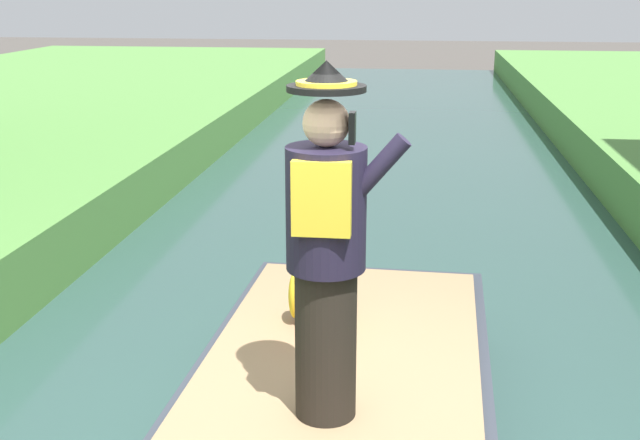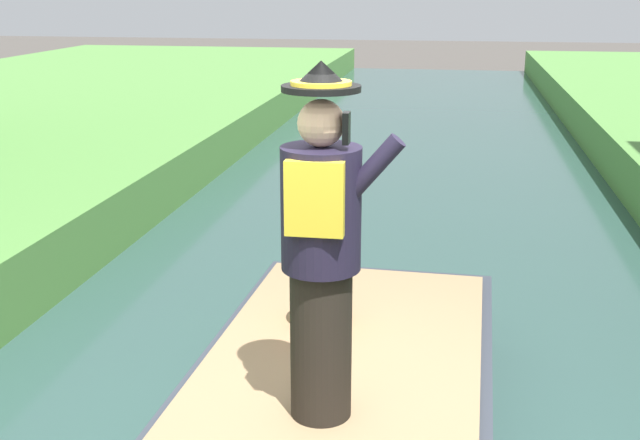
{
  "view_description": "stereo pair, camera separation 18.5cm",
  "coord_description": "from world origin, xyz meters",
  "views": [
    {
      "loc": [
        0.43,
        -3.76,
        2.9
      ],
      "look_at": [
        -0.11,
        0.55,
        1.61
      ],
      "focal_mm": 44.6,
      "sensor_mm": 36.0,
      "label": 1
    },
    {
      "loc": [
        0.61,
        -3.73,
        2.9
      ],
      "look_at": [
        -0.11,
        0.55,
        1.61
      ],
      "focal_mm": 44.6,
      "sensor_mm": 36.0,
      "label": 2
    }
  ],
  "objects": [
    {
      "name": "boat",
      "position": [
        0.0,
        0.3,
        0.4
      ],
      "size": [
        1.94,
        4.26,
        0.61
      ],
      "color": "#333842",
      "rests_on": "canal_water"
    },
    {
      "name": "person_pirate",
      "position": [
        -0.01,
        -0.03,
        1.64
      ],
      "size": [
        0.61,
        0.42,
        1.85
      ],
      "rotation": [
        0.0,
        0.0,
        0.15
      ],
      "color": "black",
      "rests_on": "boat"
    },
    {
      "name": "parrot_plush",
      "position": [
        -0.22,
        1.11,
        0.95
      ],
      "size": [
        0.36,
        0.34,
        0.57
      ],
      "color": "red",
      "rests_on": "boat"
    }
  ]
}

